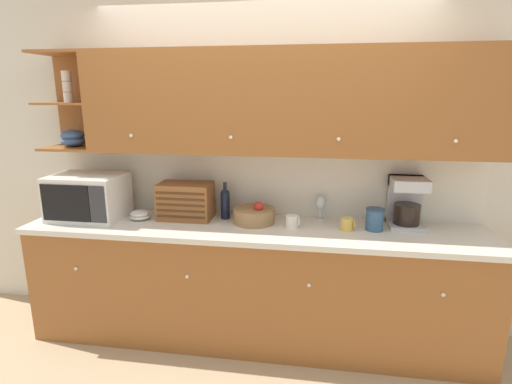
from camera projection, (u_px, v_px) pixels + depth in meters
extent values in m
plane|color=tan|center=(260.00, 315.00, 3.43)|extent=(24.00, 24.00, 0.00)
cube|color=beige|center=(261.00, 166.00, 3.15)|extent=(5.74, 0.06, 2.60)
cube|color=#935628|center=(254.00, 285.00, 3.03)|extent=(3.34, 0.62, 0.87)
cube|color=silver|center=(254.00, 229.00, 2.91)|extent=(3.36, 0.65, 0.04)
sphere|color=white|center=(76.00, 269.00, 2.87)|extent=(0.03, 0.03, 0.03)
sphere|color=white|center=(187.00, 277.00, 2.75)|extent=(0.03, 0.03, 0.03)
sphere|color=white|center=(309.00, 285.00, 2.62)|extent=(0.03, 0.03, 0.03)
sphere|color=white|center=(443.00, 295.00, 2.50)|extent=(0.03, 0.03, 0.03)
cube|color=silver|center=(260.00, 183.00, 3.15)|extent=(3.34, 0.01, 0.52)
cube|color=#935628|center=(286.00, 102.00, 2.80)|extent=(2.92, 0.35, 0.73)
cube|color=#935628|center=(81.00, 101.00, 3.21)|extent=(0.42, 0.02, 0.73)
cube|color=#935628|center=(74.00, 148.00, 3.14)|extent=(0.42, 0.35, 0.02)
cube|color=#935628|center=(69.00, 103.00, 3.06)|extent=(0.42, 0.35, 0.02)
cube|color=#935628|center=(64.00, 53.00, 2.97)|extent=(0.42, 0.35, 0.02)
sphere|color=white|center=(131.00, 136.00, 2.85)|extent=(0.03, 0.03, 0.03)
sphere|color=white|center=(231.00, 137.00, 2.74)|extent=(0.03, 0.03, 0.03)
sphere|color=white|center=(339.00, 139.00, 2.63)|extent=(0.03, 0.03, 0.03)
sphere|color=white|center=(456.00, 141.00, 2.52)|extent=(0.03, 0.03, 0.03)
ellipsoid|color=#3D5B93|center=(73.00, 141.00, 3.13)|extent=(0.18, 0.18, 0.08)
ellipsoid|color=#3D5B93|center=(73.00, 135.00, 3.11)|extent=(0.18, 0.18, 0.08)
cylinder|color=silver|center=(69.00, 97.00, 3.05)|extent=(0.07, 0.07, 0.08)
cylinder|color=silver|center=(67.00, 87.00, 3.03)|extent=(0.07, 0.07, 0.08)
cylinder|color=silver|center=(66.00, 76.00, 3.01)|extent=(0.07, 0.07, 0.08)
cube|color=silver|center=(88.00, 197.00, 3.07)|extent=(0.54, 0.40, 0.34)
cube|color=black|center=(65.00, 203.00, 2.89)|extent=(0.37, 0.01, 0.27)
cube|color=#2D2D33|center=(98.00, 205.00, 2.85)|extent=(0.12, 0.01, 0.27)
ellipsoid|color=silver|center=(140.00, 216.00, 3.07)|extent=(0.15, 0.15, 0.04)
ellipsoid|color=silver|center=(140.00, 213.00, 3.06)|extent=(0.15, 0.15, 0.04)
cube|color=brown|center=(186.00, 201.00, 3.06)|extent=(0.40, 0.24, 0.28)
cube|color=#4B2C16|center=(181.00, 217.00, 2.96)|extent=(0.37, 0.01, 0.02)
cube|color=#4B2C16|center=(180.00, 211.00, 2.95)|extent=(0.37, 0.01, 0.02)
cube|color=#4B2C16|center=(180.00, 205.00, 2.94)|extent=(0.37, 0.01, 0.02)
cube|color=#4B2C16|center=(180.00, 199.00, 2.93)|extent=(0.37, 0.01, 0.02)
cube|color=#4B2C16|center=(180.00, 194.00, 2.92)|extent=(0.37, 0.01, 0.02)
cylinder|color=black|center=(225.00, 206.00, 3.07)|extent=(0.07, 0.07, 0.20)
sphere|color=black|center=(225.00, 194.00, 3.05)|extent=(0.07, 0.07, 0.07)
cylinder|color=black|center=(225.00, 186.00, 3.04)|extent=(0.03, 0.03, 0.07)
cylinder|color=#937047|center=(254.00, 215.00, 2.98)|extent=(0.31, 0.31, 0.11)
sphere|color=red|center=(259.00, 207.00, 2.94)|extent=(0.08, 0.08, 0.08)
cylinder|color=silver|center=(292.00, 222.00, 2.87)|extent=(0.09, 0.09, 0.09)
torus|color=silver|center=(299.00, 222.00, 2.86)|extent=(0.01, 0.06, 0.06)
cylinder|color=silver|center=(320.00, 219.00, 3.08)|extent=(0.07, 0.07, 0.01)
cylinder|color=silver|center=(320.00, 214.00, 3.07)|extent=(0.01, 0.01, 0.07)
ellipsoid|color=silver|center=(321.00, 202.00, 3.05)|extent=(0.08, 0.08, 0.11)
cylinder|color=gold|center=(347.00, 224.00, 2.81)|extent=(0.09, 0.09, 0.09)
torus|color=gold|center=(354.00, 224.00, 2.80)|extent=(0.01, 0.06, 0.06)
cylinder|color=#33567A|center=(375.00, 220.00, 2.81)|extent=(0.12, 0.12, 0.15)
cylinder|color=navy|center=(375.00, 209.00, 2.79)|extent=(0.13, 0.13, 0.01)
cube|color=#B7B7BC|center=(405.00, 225.00, 2.90)|extent=(0.24, 0.26, 0.03)
cylinder|color=black|center=(407.00, 214.00, 2.86)|extent=(0.18, 0.18, 0.14)
cube|color=#B7B7BC|center=(404.00, 199.00, 2.95)|extent=(0.24, 0.06, 0.36)
cube|color=#B7B7BC|center=(409.00, 183.00, 2.82)|extent=(0.24, 0.26, 0.08)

